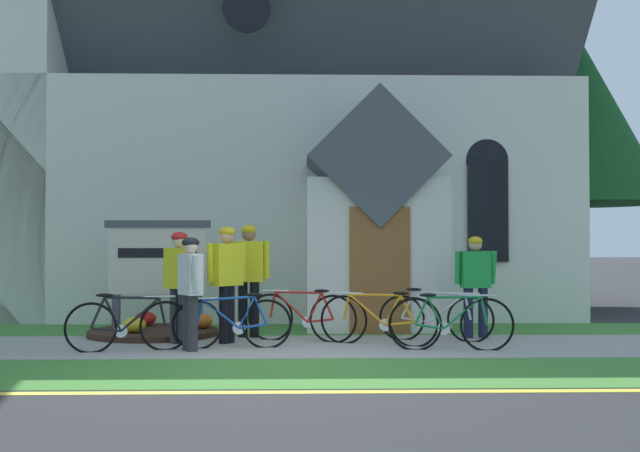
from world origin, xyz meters
name	(u,v)px	position (x,y,z in m)	size (l,w,h in m)	color
ground	(289,329)	(0.00, 4.00, 0.00)	(140.00, 140.00, 0.00)	#2B2B2D
sidewalk_slab	(231,346)	(-0.80, 1.70, 0.01)	(32.00, 2.47, 0.01)	#99968E
grass_verge	(213,373)	(-0.80, -0.57, 0.00)	(32.00, 2.08, 0.01)	#427F33
church_lawn	(242,330)	(-0.80, 3.88, 0.00)	(24.00, 1.88, 0.01)	#427F33
curb_paint_stripe	(200,393)	(-0.80, -1.76, 0.00)	(28.00, 0.16, 0.01)	yellow
church_building	(244,116)	(-1.17, 9.17, 4.59)	(13.36, 11.13, 13.21)	silver
church_sign	(158,261)	(-2.17, 3.38, 1.20)	(1.74, 0.12, 1.88)	#474C56
flower_bed	(155,331)	(-2.15, 3.06, 0.08)	(2.08, 2.08, 0.34)	#382319
bicycle_green	(435,317)	(2.27, 2.25, 0.37)	(1.70, 0.52, 0.83)	black
bicycle_blue	(128,325)	(-2.18, 1.22, 0.37)	(1.67, 0.42, 0.83)	black
bicycle_orange	(302,316)	(0.22, 2.26, 0.38)	(1.67, 0.56, 0.82)	black
bicycle_red	(233,323)	(-0.76, 1.49, 0.37)	(1.70, 0.18, 0.81)	black
bicycle_black	(450,323)	(2.29, 1.21, 0.39)	(1.74, 0.21, 0.81)	black
bicycle_yellow	(379,319)	(1.35, 1.81, 0.38)	(1.69, 0.72, 0.81)	black
cyclist_in_orange_jersey	(190,286)	(-1.32, 1.21, 0.91)	(0.40, 0.67, 1.58)	#2D2D33
cyclist_in_blue_jersey	(476,279)	(2.96, 2.58, 0.93)	(0.64, 0.27, 1.60)	#191E38
cyclist_in_red_jersey	(179,278)	(-1.60, 1.98, 0.97)	(0.49, 0.60, 1.67)	#2D2D33
cyclist_in_white_jersey	(227,274)	(-0.89, 2.03, 1.03)	(0.55, 0.56, 1.74)	black
cyclist_in_yellow_jersey	(249,270)	(-0.62, 2.76, 1.07)	(0.67, 0.35, 1.79)	black
roadside_conifer	(576,117)	(6.77, 8.69, 4.51)	(4.19, 4.19, 6.61)	#3D2D1E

